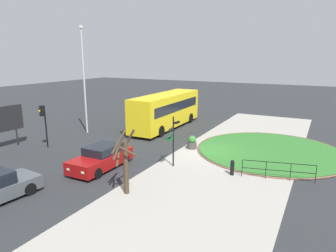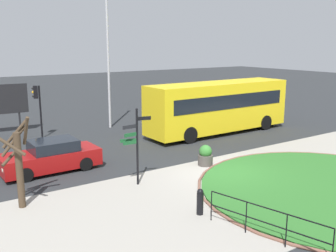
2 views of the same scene
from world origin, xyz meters
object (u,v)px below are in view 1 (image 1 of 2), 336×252
bollard_foreground (232,167)px  planter_near_signpost (192,143)px  car_near_lane (101,158)px  lamppost_tall (84,78)px  bus_yellow (166,110)px  street_tree_bare (125,162)px  traffic_light_near (43,117)px  signpost_directional (173,138)px

bollard_foreground → planter_near_signpost: 5.58m
car_near_lane → lamppost_tall: (6.44, 7.11, 4.34)m
bollard_foreground → car_near_lane: (-2.74, 7.55, 0.20)m
bus_yellow → street_tree_bare: street_tree_bare is taller
bus_yellow → car_near_lane: (-11.62, -1.64, -1.10)m
street_tree_bare → bollard_foreground: bearing=-40.0°
traffic_light_near → lamppost_tall: bearing=-159.0°
signpost_directional → planter_near_signpost: size_ratio=3.18×
bollard_foreground → lamppost_tall: 15.79m
car_near_lane → traffic_light_near: traffic_light_near is taller
lamppost_tall → planter_near_signpost: bearing=-90.1°
lamppost_tall → signpost_directional: bearing=-110.6°
bollard_foreground → bus_yellow: bearing=46.0°
bus_yellow → street_tree_bare: bearing=-160.4°
lamppost_tall → bollard_foreground: bearing=-104.2°
street_tree_bare → lamppost_tall: bearing=50.7°
traffic_light_near → street_tree_bare: 10.73m
signpost_directional → traffic_light_near: traffic_light_near is taller
car_near_lane → lamppost_tall: bearing=-132.7°
bollard_foreground → traffic_light_near: bearing=95.4°
signpost_directional → traffic_light_near: 10.54m
car_near_lane → planter_near_signpost: 7.26m
car_near_lane → lamppost_tall: 10.53m
traffic_light_near → lamppost_tall: 5.69m
bollard_foreground → street_tree_bare: bearing=140.0°
lamppost_tall → planter_near_signpost: (-0.02, -10.48, -4.55)m
planter_near_signpost → street_tree_bare: bearing=-179.7°
bollard_foreground → traffic_light_near: (-1.34, 14.22, 1.93)m
bus_yellow → planter_near_signpost: (-5.20, -5.00, -1.31)m
bollard_foreground → bus_yellow: 12.85m
car_near_lane → lamppost_tall: size_ratio=0.47×
traffic_light_near → street_tree_bare: street_tree_bare is taller
traffic_light_near → signpost_directional: bearing=111.0°
bus_yellow → traffic_light_near: 11.42m
signpost_directional → lamppost_tall: (4.11, 10.92, 3.15)m
signpost_directional → planter_near_signpost: bearing=6.2°
bus_yellow → lamppost_tall: lamppost_tall is taller
bus_yellow → traffic_light_near: bus_yellow is taller
planter_near_signpost → street_tree_bare: (-8.61, -0.05, 1.24)m
bollard_foreground → signpost_directional: bearing=96.2°
signpost_directional → bus_yellow: 10.77m
signpost_directional → bus_yellow: (9.29, 5.45, -0.09)m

